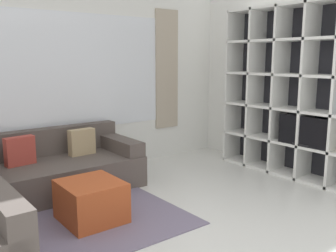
# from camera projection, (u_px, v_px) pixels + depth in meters

# --- Properties ---
(wall_back) EXTENTS (6.29, 0.11, 2.70)m
(wall_back) POSITION_uv_depth(u_px,v_px,m) (75.00, 79.00, 5.20)
(wall_back) COLOR white
(wall_back) RESTS_ON ground_plane
(wall_right) EXTENTS (0.07, 4.44, 2.70)m
(wall_right) POSITION_uv_depth(u_px,v_px,m) (288.00, 78.00, 5.46)
(wall_right) COLOR white
(wall_right) RESTS_ON ground_plane
(area_rug) EXTENTS (2.75, 1.78, 0.01)m
(area_rug) POSITION_uv_depth(u_px,v_px,m) (43.00, 229.00, 3.62)
(area_rug) COLOR slate
(area_rug) RESTS_ON ground_plane
(shelving_unit) EXTENTS (0.40, 2.24, 2.36)m
(shelving_unit) POSITION_uv_depth(u_px,v_px,m) (295.00, 93.00, 5.17)
(shelving_unit) COLOR #232328
(shelving_unit) RESTS_ON ground_plane
(couch_main) EXTENTS (2.00, 0.99, 0.74)m
(couch_main) POSITION_uv_depth(u_px,v_px,m) (56.00, 169.00, 4.66)
(couch_main) COLOR #564C47
(couch_main) RESTS_ON ground_plane
(ottoman) EXTENTS (0.57, 0.61, 0.42)m
(ottoman) POSITION_uv_depth(u_px,v_px,m) (91.00, 201.00, 3.79)
(ottoman) COLOR #B74C23
(ottoman) RESTS_ON ground_plane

